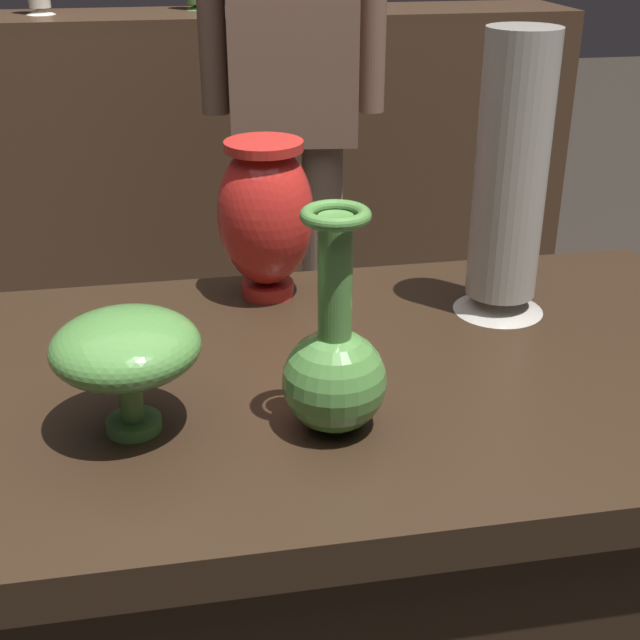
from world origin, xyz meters
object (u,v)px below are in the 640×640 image
vase_left_accent (510,185)px  visitor_center_back (293,87)px  vase_right_accent (266,214)px  vase_centerpiece (334,364)px  vase_tall_behind (126,350)px

vase_left_accent → visitor_center_back: visitor_center_back is taller
vase_right_accent → vase_centerpiece: bearing=-85.8°
vase_left_accent → vase_centerpiece: bearing=-138.2°
vase_left_accent → visitor_center_back: bearing=95.4°
vase_right_accent → visitor_center_back: 1.09m
vase_centerpiece → vase_left_accent: (0.29, 0.26, 0.11)m
vase_tall_behind → vase_right_accent: 0.39m
vase_left_accent → vase_tall_behind: bearing=-156.0°
vase_tall_behind → vase_left_accent: bearing=24.0°
vase_right_accent → visitor_center_back: bearing=79.3°
vase_centerpiece → vase_left_accent: bearing=41.8°
vase_tall_behind → vase_left_accent: vase_left_accent is taller
vase_right_accent → visitor_center_back: (0.20, 1.07, -0.03)m
vase_centerpiece → vase_tall_behind: (-0.22, 0.03, 0.02)m
vase_centerpiece → vase_tall_behind: vase_centerpiece is taller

